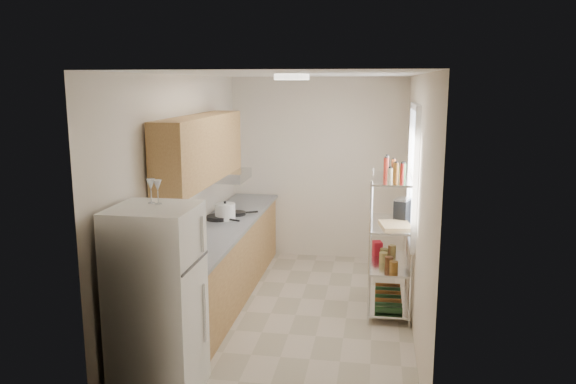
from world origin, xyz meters
name	(u,v)px	position (x,y,z in m)	size (l,w,h in m)	color
room	(296,200)	(0.00, 0.00, 1.30)	(2.52, 4.42, 2.62)	#BAAB97
counter_run	(225,259)	(-0.92, 0.44, 0.45)	(0.63, 3.51, 0.90)	tan
upper_cabinets	(201,149)	(-1.05, 0.10, 1.81)	(0.33, 2.20, 0.72)	tan
range_hood	(227,175)	(-1.00, 0.90, 1.39)	(0.50, 0.60, 0.12)	#B7BABC
window	(413,174)	(1.23, 0.35, 1.55)	(0.06, 1.00, 1.46)	white
bakers_rack	(391,214)	(1.00, 0.30, 1.11)	(0.45, 0.90, 1.73)	silver
ceiling_dome	(292,77)	(0.00, -0.30, 2.57)	(0.34, 0.34, 0.06)	white
refrigerator	(157,302)	(-0.87, -1.72, 0.79)	(0.65, 0.65, 1.57)	white
wine_glass_a	(158,192)	(-0.87, -1.62, 1.67)	(0.07, 0.07, 0.19)	silver
wine_glass_b	(151,191)	(-0.93, -1.60, 1.67)	(0.07, 0.07, 0.20)	silver
rice_cooker	(225,212)	(-0.94, 0.60, 1.00)	(0.24, 0.24, 0.20)	white
frying_pan_large	(218,218)	(-1.03, 0.58, 0.92)	(0.28, 0.28, 0.05)	black
frying_pan_small	(237,213)	(-0.86, 0.85, 0.92)	(0.21, 0.21, 0.04)	black
cutting_board	(396,225)	(1.05, 0.16, 1.02)	(0.31, 0.40, 0.03)	tan
espresso_machine	(402,210)	(1.13, 0.44, 1.13)	(0.14, 0.21, 0.25)	black
storage_bag	(377,248)	(0.87, 0.58, 0.64)	(0.10, 0.13, 0.15)	#A31420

